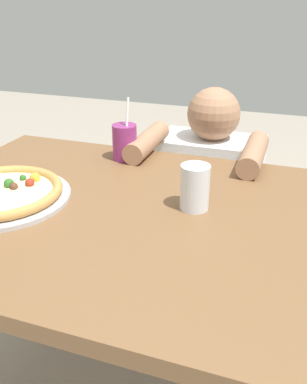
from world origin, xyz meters
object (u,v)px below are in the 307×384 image
at_px(water_cup_clear, 195,187).
at_px(diner_seated, 207,215).
at_px(pizza_near, 2,193).
at_px(drink_cup_colored, 125,142).

bearing_deg(water_cup_clear, diner_seated, 97.52).
distance_m(pizza_near, diner_seated, 0.88).
xyz_separation_m(water_cup_clear, diner_seated, (-0.08, 0.58, -0.39)).
distance_m(pizza_near, drink_cup_colored, 0.43).
height_order(water_cup_clear, diner_seated, diner_seated).
distance_m(drink_cup_colored, diner_seated, 0.55).
relative_size(drink_cup_colored, water_cup_clear, 1.75).
relative_size(pizza_near, drink_cup_colored, 1.77).
height_order(drink_cup_colored, water_cup_clear, drink_cup_colored).
bearing_deg(water_cup_clear, pizza_near, -166.16).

